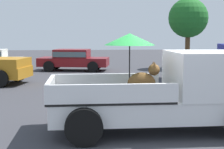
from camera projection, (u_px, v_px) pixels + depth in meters
ground_plane at (156, 130)px, 8.20m from camera, size 80.00×80.00×0.00m
pickup_truck_main at (176, 90)px, 8.14m from camera, size 5.06×2.27×2.33m
pickup_truck_far at (219, 63)px, 16.83m from camera, size 5.07×2.93×1.80m
parked_sedan_near at (73, 59)px, 21.26m from camera, size 4.56×2.58×1.33m
tree_by_lot at (188, 18)px, 22.36m from camera, size 2.60×2.60×4.64m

